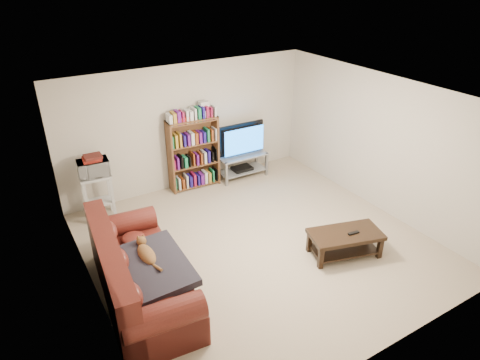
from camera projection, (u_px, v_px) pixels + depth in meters
floor at (258, 244)px, 6.84m from camera, size 5.00×5.00×0.00m
ceiling at (262, 97)px, 5.74m from camera, size 5.00×5.00×0.00m
wall_back at (188, 126)px, 8.19m from camera, size 5.00×0.00×5.00m
wall_front at (394, 272)px, 4.39m from camera, size 5.00×0.00×5.00m
wall_left at (87, 226)px, 5.14m from camera, size 0.00×5.00×5.00m
wall_right at (380, 143)px, 7.43m from camera, size 0.00×5.00×5.00m
sofa at (135, 278)px, 5.59m from camera, size 1.21×2.38×0.98m
blanket at (151, 267)px, 5.43m from camera, size 0.91×1.17×0.19m
cat at (147, 254)px, 5.57m from camera, size 0.31×0.65×0.19m
coffee_table at (345, 239)px, 6.48m from camera, size 1.20×0.83×0.40m
remote at (354, 233)px, 6.40m from camera, size 0.18×0.07×0.02m
tv_stand at (242, 162)px, 8.80m from camera, size 1.02×0.47×0.51m
television at (242, 140)px, 8.58m from camera, size 1.09×0.16×0.63m
dvd_player at (242, 168)px, 8.87m from camera, size 0.41×0.29×0.06m
bookshelf at (193, 153)px, 8.25m from camera, size 1.00×0.35×1.42m
shelf_clutter at (196, 112)px, 7.94m from camera, size 0.73×0.23×0.28m
microwave_stand at (97, 191)px, 7.33m from camera, size 0.54×0.41×0.81m
microwave at (93, 168)px, 7.13m from camera, size 0.53×0.38×0.28m
game_boxes at (92, 159)px, 7.05m from camera, size 0.32×0.28×0.05m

